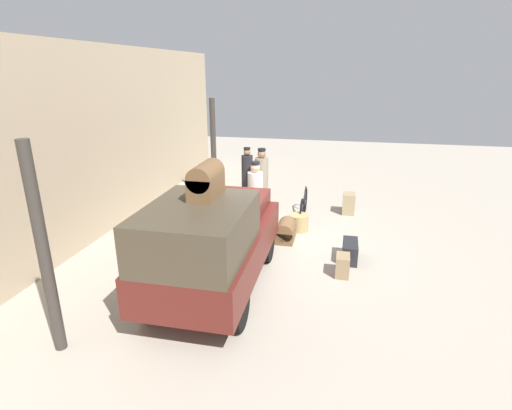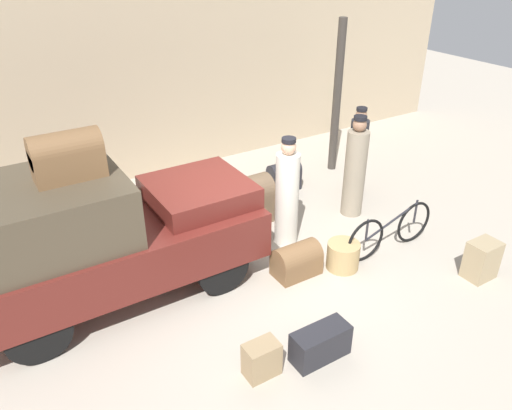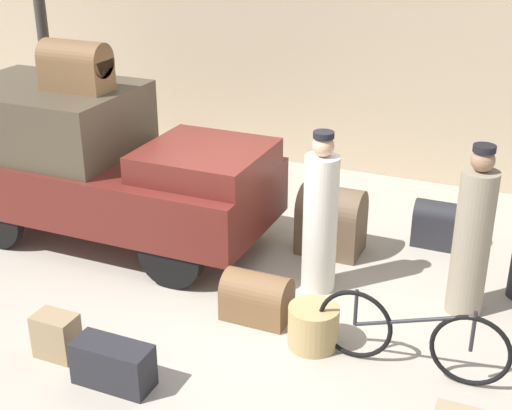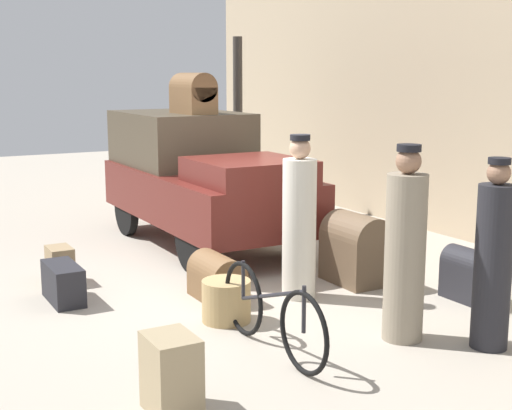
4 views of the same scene
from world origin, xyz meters
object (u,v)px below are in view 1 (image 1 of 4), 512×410
at_px(wicker_basket, 299,223).
at_px(porter_with_bicycle, 255,200).
at_px(trunk_barrel_dark, 286,231).
at_px(trunk_large_brown, 342,265).
at_px(porter_carrying_trunk, 247,178).
at_px(suitcase_black_upright, 349,204).
at_px(conductor_in_dark_uniform, 262,183).
at_px(suitcase_small_leather, 209,203).
at_px(trunk_wicker_pale, 350,251).
at_px(trunk_on_truck_roof, 206,180).
at_px(bicycle, 304,205).
at_px(trunk_umber_medium, 219,215).
at_px(truck, 212,240).

height_order(wicker_basket, porter_with_bicycle, porter_with_bicycle).
bearing_deg(trunk_barrel_dark, trunk_large_brown, -137.38).
xyz_separation_m(porter_carrying_trunk, suitcase_black_upright, (-0.23, -3.01, -0.51)).
height_order(conductor_in_dark_uniform, porter_with_bicycle, conductor_in_dark_uniform).
bearing_deg(suitcase_small_leather, wicker_basket, -105.55).
relative_size(trunk_wicker_pale, suitcase_black_upright, 1.22).
distance_m(wicker_basket, trunk_large_brown, 2.44).
xyz_separation_m(conductor_in_dark_uniform, suitcase_black_upright, (0.32, -2.46, -0.55)).
bearing_deg(wicker_basket, suitcase_small_leather, 74.45).
bearing_deg(conductor_in_dark_uniform, suitcase_small_leather, 110.00).
distance_m(porter_with_bicycle, suitcase_black_upright, 3.02).
relative_size(trunk_barrel_dark, trunk_on_truck_roof, 0.84).
bearing_deg(porter_with_bicycle, trunk_barrel_dark, -114.87).
xyz_separation_m(bicycle, trunk_on_truck_roof, (-4.37, 1.25, 1.81)).
distance_m(bicycle, suitcase_black_upright, 1.37).
bearing_deg(suitcase_black_upright, conductor_in_dark_uniform, 97.32).
distance_m(bicycle, trunk_large_brown, 3.29).
relative_size(porter_with_bicycle, trunk_umber_medium, 2.18).
xyz_separation_m(porter_carrying_trunk, suitcase_small_leather, (-1.06, 0.86, -0.51)).
xyz_separation_m(trunk_wicker_pale, trunk_on_truck_roof, (-2.00, 2.49, 1.97)).
relative_size(truck, wicker_basket, 7.98).
xyz_separation_m(bicycle, trunk_barrel_dark, (-1.63, 0.26, -0.13)).
xyz_separation_m(suitcase_black_upright, trunk_barrel_dark, (-2.26, 1.48, -0.06)).
distance_m(truck, trunk_large_brown, 2.69).
relative_size(truck, suitcase_black_upright, 6.65).
xyz_separation_m(porter_carrying_trunk, trunk_umber_medium, (-2.25, 0.20, -0.39)).
bearing_deg(bicycle, suitcase_black_upright, -62.79).
bearing_deg(trunk_on_truck_roof, conductor_in_dark_uniform, -0.02).
xyz_separation_m(porter_with_bicycle, suitcase_small_leather, (1.04, 1.57, -0.54)).
relative_size(porter_carrying_trunk, trunk_on_truck_roof, 2.13).
distance_m(trunk_umber_medium, trunk_large_brown, 3.53).
height_order(wicker_basket, trunk_barrel_dark, trunk_barrel_dark).
distance_m(porter_carrying_trunk, trunk_barrel_dark, 2.98).
bearing_deg(conductor_in_dark_uniform, trunk_on_truck_roof, 179.98).
distance_m(truck, porter_with_bicycle, 2.94).
xyz_separation_m(truck, conductor_in_dark_uniform, (4.49, -0.00, -0.17)).
bearing_deg(suitcase_small_leather, porter_carrying_trunk, -39.06).
bearing_deg(suitcase_small_leather, truck, -160.48).
xyz_separation_m(trunk_umber_medium, trunk_large_brown, (-1.71, -3.08, -0.20)).
bearing_deg(porter_carrying_trunk, trunk_umber_medium, 175.02).
relative_size(porter_with_bicycle, trunk_barrel_dark, 2.66).
bearing_deg(trunk_large_brown, suitcase_black_upright, -1.99).
bearing_deg(trunk_barrel_dark, truck, 158.92).
xyz_separation_m(suitcase_small_leather, trunk_umber_medium, (-1.19, -0.66, 0.12)).
bearing_deg(truck, trunk_wicker_pale, -53.97).
relative_size(bicycle, porter_with_bicycle, 0.97).
bearing_deg(wicker_basket, porter_with_bicycle, 106.36).
bearing_deg(wicker_basket, porter_carrying_trunk, 44.61).
relative_size(wicker_basket, porter_carrying_trunk, 0.28).
bearing_deg(suitcase_small_leather, trunk_on_truck_roof, -161.29).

